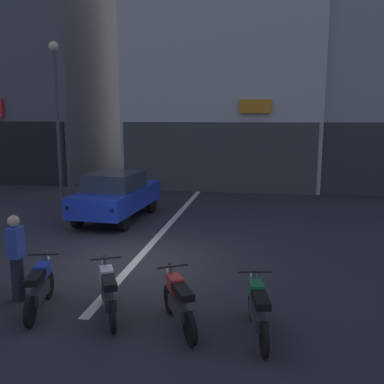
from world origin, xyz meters
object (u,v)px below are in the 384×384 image
motorcycle_green_row_right_mid (258,309)px  person_by_motorcycles (16,257)px  motorcycle_blue_row_leftmost (40,287)px  motorcycle_red_row_centre (179,301)px  car_blue_crossing_near (116,194)px  street_lamp (57,106)px  motorcycle_white_row_left_mid (108,291)px

motorcycle_green_row_right_mid → person_by_motorcycles: 4.60m
motorcycle_blue_row_leftmost → motorcycle_red_row_centre: size_ratio=1.10×
car_blue_crossing_near → street_lamp: street_lamp is taller
motorcycle_red_row_centre → motorcycle_green_row_right_mid: same height
motorcycle_green_row_right_mid → car_blue_crossing_near: bearing=124.9°
motorcycle_red_row_centre → person_by_motorcycles: person_by_motorcycles is taller
car_blue_crossing_near → motorcycle_green_row_right_mid: (4.87, -6.97, -0.43)m
motorcycle_blue_row_leftmost → motorcycle_red_row_centre: same height
car_blue_crossing_near → motorcycle_blue_row_leftmost: 6.83m
car_blue_crossing_near → motorcycle_green_row_right_mid: bearing=-55.1°
street_lamp → motorcycle_white_row_left_mid: bearing=-58.9°
car_blue_crossing_near → motorcycle_green_row_right_mid: 8.52m
car_blue_crossing_near → motorcycle_blue_row_leftmost: (0.97, -6.75, -0.43)m
motorcycle_blue_row_leftmost → street_lamp: bearing=114.5°
street_lamp → person_by_motorcycles: bearing=-68.2°
street_lamp → motorcycle_red_row_centre: 11.75m
motorcycle_blue_row_leftmost → motorcycle_red_row_centre: (2.59, -0.17, 0.00)m
motorcycle_blue_row_leftmost → motorcycle_green_row_right_mid: size_ratio=0.99×
person_by_motorcycles → street_lamp: bearing=111.8°
car_blue_crossing_near → motorcycle_green_row_right_mid: size_ratio=2.54×
motorcycle_blue_row_leftmost → motorcycle_white_row_left_mid: size_ratio=1.08×
motorcycle_blue_row_leftmost → motorcycle_red_row_centre: bearing=-3.7°
motorcycle_white_row_left_mid → person_by_motorcycles: bearing=170.1°
street_lamp → motorcycle_white_row_left_mid: (5.36, -8.89, -3.38)m
street_lamp → motorcycle_red_row_centre: street_lamp is taller
motorcycle_red_row_centre → motorcycle_blue_row_leftmost: bearing=176.3°
car_blue_crossing_near → motorcycle_red_row_centre: size_ratio=2.81×
motorcycle_green_row_right_mid → street_lamp: bearing=131.1°
car_blue_crossing_near → person_by_motorcycles: bearing=-87.1°
car_blue_crossing_near → motorcycle_blue_row_leftmost: car_blue_crossing_near is taller
motorcycle_red_row_centre → street_lamp: bearing=126.3°
motorcycle_blue_row_leftmost → motorcycle_green_row_right_mid: (3.90, -0.22, 0.00)m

